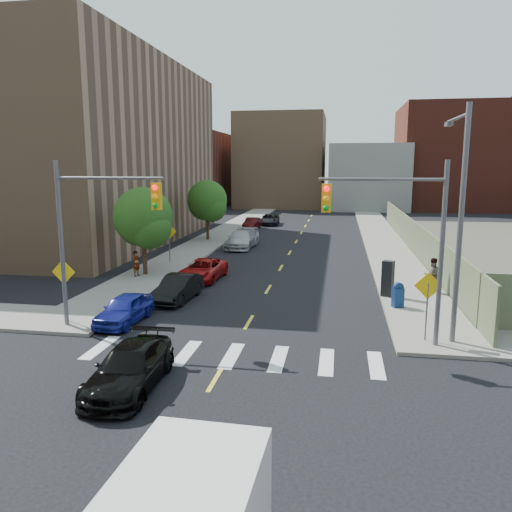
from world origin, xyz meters
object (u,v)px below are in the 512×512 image
(parked_car_red, at_px, (203,270))
(mailbox, at_px, (398,295))
(parked_car_black, at_px, (178,288))
(parked_car_maroon, at_px, (252,223))
(payphone, at_px, (388,279))
(parked_car_blue, at_px, (124,309))
(parked_car_grey, at_px, (270,219))
(parked_car_white, at_px, (246,236))
(parked_car_silver, at_px, (242,239))
(pedestrian_east, at_px, (432,275))
(black_sedan, at_px, (130,368))
(pedestrian_west, at_px, (137,264))

(parked_car_red, bearing_deg, mailbox, -19.90)
(parked_car_black, distance_m, parked_car_red, 4.68)
(parked_car_maroon, xyz_separation_m, payphone, (11.84, -27.08, 0.45))
(parked_car_blue, relative_size, parked_car_grey, 0.83)
(mailbox, bearing_deg, parked_car_white, 99.42)
(parked_car_maroon, xyz_separation_m, mailbox, (12.15, -29.08, 0.11))
(parked_car_grey, bearing_deg, parked_car_maroon, -109.14)
(parked_car_black, bearing_deg, parked_car_silver, 94.57)
(parked_car_silver, bearing_deg, mailbox, -55.10)
(parked_car_black, bearing_deg, parked_car_white, 94.57)
(payphone, relative_size, pedestrian_east, 1.00)
(parked_car_silver, distance_m, black_sedan, 26.77)
(parked_car_white, xyz_separation_m, black_sedan, (1.77, -28.94, -0.04))
(black_sedan, bearing_deg, mailbox, 46.39)
(payphone, distance_m, pedestrian_west, 14.81)
(parked_car_white, xyz_separation_m, parked_car_maroon, (-1.30, 10.23, -0.07))
(black_sedan, bearing_deg, parked_car_red, 95.23)
(parked_car_red, height_order, parked_car_silver, parked_car_silver)
(parked_car_maroon, distance_m, pedestrian_west, 24.89)
(pedestrian_east, bearing_deg, parked_car_red, -14.08)
(parked_car_blue, height_order, parked_car_white, parked_car_white)
(parked_car_black, bearing_deg, pedestrian_west, 137.37)
(parked_car_white, bearing_deg, parked_car_blue, -89.55)
(mailbox, height_order, payphone, payphone)
(parked_car_black, distance_m, parked_car_grey, 33.59)
(parked_car_white, distance_m, payphone, 19.88)
(parked_car_silver, distance_m, payphone, 18.03)
(parked_car_white, distance_m, parked_car_maroon, 10.31)
(parked_car_blue, height_order, parked_car_grey, parked_car_blue)
(parked_car_blue, xyz_separation_m, parked_car_white, (1.14, 22.87, 0.07))
(parked_car_maroon, height_order, mailbox, mailbox)
(pedestrian_east, bearing_deg, black_sedan, 41.90)
(parked_car_grey, height_order, black_sedan, black_sedan)
(parked_car_maroon, relative_size, pedestrian_west, 2.43)
(parked_car_blue, xyz_separation_m, parked_car_grey, (1.14, 37.55, -0.01))
(parked_car_grey, bearing_deg, payphone, -74.38)
(parked_car_blue, height_order, parked_car_red, parked_car_blue)
(black_sedan, relative_size, pedestrian_east, 2.44)
(parked_car_red, height_order, payphone, payphone)
(pedestrian_west, relative_size, pedestrian_east, 0.85)
(parked_car_grey, height_order, pedestrian_west, pedestrian_west)
(parked_car_white, distance_m, mailbox, 21.75)
(parked_car_black, bearing_deg, mailbox, 4.90)
(black_sedan, bearing_deg, parked_car_blue, 113.97)
(parked_car_white, relative_size, payphone, 2.21)
(parked_car_grey, relative_size, black_sedan, 0.99)
(parked_car_maroon, relative_size, black_sedan, 0.84)
(black_sedan, bearing_deg, parked_car_white, 91.87)
(mailbox, relative_size, payphone, 0.65)
(parked_car_maroon, distance_m, black_sedan, 39.29)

